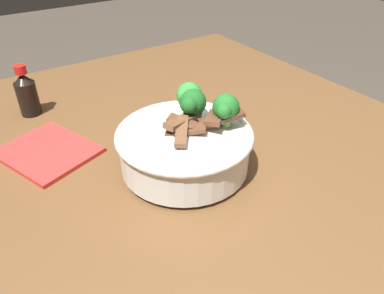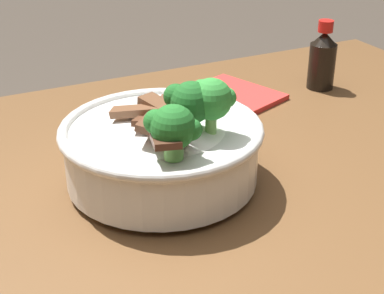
# 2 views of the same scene
# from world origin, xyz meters

# --- Properties ---
(dining_table) EXTENTS (1.56, 0.88, 0.82)m
(dining_table) POSITION_xyz_m (0.00, 0.00, 0.71)
(dining_table) COLOR brown
(dining_table) RESTS_ON ground
(rice_bowl) EXTENTS (0.23, 0.23, 0.14)m
(rice_bowl) POSITION_xyz_m (0.19, 0.08, 0.87)
(rice_bowl) COLOR white
(rice_bowl) RESTS_ON dining_table
(soy_sauce_bottle) EXTENTS (0.04, 0.04, 0.11)m
(soy_sauce_bottle) POSITION_xyz_m (0.54, 0.25, 0.87)
(soy_sauce_bottle) COLOR black
(soy_sauce_bottle) RESTS_ON dining_table
(folded_napkin) EXTENTS (0.20, 0.19, 0.01)m
(folded_napkin) POSITION_xyz_m (0.37, 0.26, 0.83)
(folded_napkin) COLOR red
(folded_napkin) RESTS_ON dining_table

